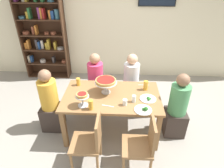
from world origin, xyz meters
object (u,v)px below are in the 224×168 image
object	(u,v)px
chair_near_right	(143,144)
deep_dish_pizza_stand	(106,82)
personal_pizza_stand	(82,97)
cutlery_fork_near	(108,106)
diner_far_right	(131,85)
diner_far_left	(96,85)
bookshelf	(43,33)
dining_table	(112,100)
chair_near_left	(91,140)
salad_plate_far_diner	(148,99)
beer_glass_amber_spare	(78,82)
water_glass_clear_near	(134,99)
beer_glass_amber_tall	(146,85)
water_glass_clear_far	(125,102)
cutlery_knife_near	(144,85)
diner_head_east	(177,110)
salad_plate_near_diner	(144,110)
diner_head_west	(50,105)
beer_glass_amber_short	(91,105)

from	to	relation	value
chair_near_right	deep_dish_pizza_stand	size ratio (longest dim) A/B	2.45
chair_near_right	personal_pizza_stand	xyz separation A→B (m)	(-0.85, 0.45, 0.41)
cutlery_fork_near	diner_far_right	bearing A→B (deg)	81.08
diner_far_left	cutlery_fork_near	size ratio (longest dim) A/B	6.39
bookshelf	dining_table	bearing A→B (deg)	-48.30
dining_table	diner_far_right	world-z (taller)	diner_far_right
chair_near_left	salad_plate_far_diner	world-z (taller)	chair_near_left
dining_table	diner_far_right	xyz separation A→B (m)	(0.34, 0.74, -0.16)
beer_glass_amber_spare	water_glass_clear_near	size ratio (longest dim) A/B	1.22
dining_table	beer_glass_amber_tall	size ratio (longest dim) A/B	9.57
beer_glass_amber_tall	cutlery_fork_near	distance (m)	0.77
beer_glass_amber_tall	water_glass_clear_far	xyz separation A→B (m)	(-0.34, -0.44, -0.03)
cutlery_knife_near	water_glass_clear_far	bearing A→B (deg)	59.58
diner_head_east	water_glass_clear_near	size ratio (longest dim) A/B	10.49
chair_near_left	beer_glass_amber_tall	xyz separation A→B (m)	(0.80, 0.92, 0.34)
bookshelf	water_glass_clear_near	size ratio (longest dim) A/B	20.17
diner_far_left	diner_far_right	bearing A→B (deg)	90.97
salad_plate_near_diner	cutlery_knife_near	size ratio (longest dim) A/B	1.40
salad_plate_near_diner	cutlery_fork_near	xyz separation A→B (m)	(-0.52, 0.08, -0.01)
dining_table	water_glass_clear_near	distance (m)	0.40
salad_plate_far_diner	beer_glass_amber_tall	xyz separation A→B (m)	(-0.02, 0.28, 0.07)
chair_near_left	personal_pizza_stand	size ratio (longest dim) A/B	4.06
salad_plate_far_diner	beer_glass_amber_spare	distance (m)	1.22
chair_near_left	water_glass_clear_near	distance (m)	0.87
personal_pizza_stand	water_glass_clear_near	size ratio (longest dim) A/B	1.95
diner_head_west	diner_far_right	size ratio (longest dim) A/B	1.00
cutlery_fork_near	cutlery_knife_near	world-z (taller)	same
beer_glass_amber_tall	beer_glass_amber_short	xyz separation A→B (m)	(-0.83, -0.57, -0.00)
bookshelf	chair_near_left	xyz separation A→B (m)	(1.55, -2.73, -0.66)
chair_near_left	deep_dish_pizza_stand	bearing A→B (deg)	-10.38
deep_dish_pizza_stand	cutlery_knife_near	distance (m)	0.71
diner_far_left	chair_near_left	bearing A→B (deg)	4.32
water_glass_clear_near	cutlery_fork_near	distance (m)	0.41
beer_glass_amber_tall	water_glass_clear_near	size ratio (longest dim) A/B	1.47
salad_plate_near_diner	water_glass_clear_far	size ratio (longest dim) A/B	2.67
beer_glass_amber_spare	cutlery_fork_near	world-z (taller)	beer_glass_amber_spare
bookshelf	beer_glass_amber_spare	size ratio (longest dim) A/B	16.57
chair_near_left	beer_glass_amber_tall	size ratio (longest dim) A/B	5.41
chair_near_right	beer_glass_amber_spare	world-z (taller)	beer_glass_amber_spare
salad_plate_near_diner	beer_glass_amber_tall	world-z (taller)	beer_glass_amber_tall
bookshelf	diner_far_left	world-z (taller)	bookshelf
beer_glass_amber_short	water_glass_clear_far	distance (m)	0.50
chair_near_left	beer_glass_amber_short	bearing A→B (deg)	5.04
diner_far_left	beer_glass_amber_short	size ratio (longest dim) A/B	7.49
diner_far_right	chair_near_left	bearing A→B (deg)	-21.82
beer_glass_amber_spare	cutlery_knife_near	world-z (taller)	beer_glass_amber_spare
salad_plate_far_diner	cutlery_fork_near	world-z (taller)	salad_plate_far_diner
dining_table	cutlery_fork_near	world-z (taller)	cutlery_fork_near
diner_head_east	deep_dish_pizza_stand	world-z (taller)	diner_head_east
beer_glass_amber_spare	water_glass_clear_near	distance (m)	1.03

